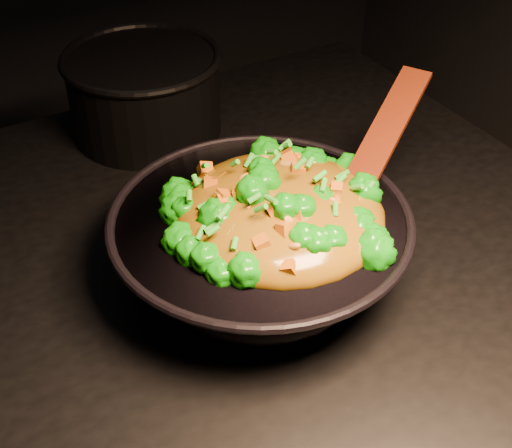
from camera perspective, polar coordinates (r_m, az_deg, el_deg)
wok at (r=0.87m, az=0.33°, el=-2.12°), size 0.39×0.39×0.10m
stir_fry at (r=0.82m, az=1.97°, el=2.85°), size 0.25×0.25×0.09m
spatula at (r=0.90m, az=9.72°, el=6.13°), size 0.23×0.16×0.11m
back_pot at (r=1.17m, az=-8.88°, el=10.28°), size 0.29×0.29×0.14m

